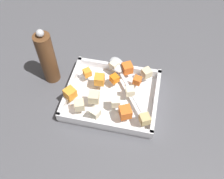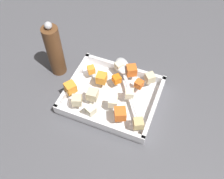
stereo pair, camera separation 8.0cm
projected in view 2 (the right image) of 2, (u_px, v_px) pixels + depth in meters
The scene contains 19 objects.
ground_plane at pixel (115, 99), 0.84m from camera, with size 4.00×4.00×0.00m, color #4C4C51.
baking_dish at pixel (112, 97), 0.83m from camera, with size 0.30×0.25×0.04m.
carrot_chunk_far_left at pixel (120, 114), 0.74m from camera, with size 0.03×0.03×0.03m, color orange.
carrot_chunk_near_left at pixel (91, 70), 0.85m from camera, with size 0.02×0.02×0.02m, color orange.
carrot_chunk_mid_left at pixel (70, 87), 0.80m from camera, with size 0.03×0.03×0.03m, color orange.
carrot_chunk_near_right at pixel (131, 70), 0.84m from camera, with size 0.03×0.03×0.03m, color orange.
carrot_chunk_corner_nw at pixel (102, 78), 0.82m from camera, with size 0.03×0.03×0.03m, color orange.
carrot_chunk_corner_ne at pixel (117, 79), 0.82m from camera, with size 0.02×0.02×0.02m, color orange.
carrot_chunk_heap_side at pixel (139, 84), 0.81m from camera, with size 0.02×0.02×0.02m, color orange.
potato_chunk_front_center at pixel (92, 95), 0.78m from camera, with size 0.03×0.03×0.03m, color beige.
potato_chunk_heap_top at pixel (77, 100), 0.77m from camera, with size 0.03×0.03×0.03m, color beige.
potato_chunk_mid_right at pixel (113, 102), 0.77m from camera, with size 0.03×0.03×0.03m, color beige.
potato_chunk_rim_edge at pixel (138, 123), 0.72m from camera, with size 0.03×0.03×0.03m, color tan.
potato_chunk_near_spoon at pixel (129, 93), 0.79m from camera, with size 0.03×0.03×0.03m, color beige.
potato_chunk_far_right at pixel (91, 110), 0.75m from camera, with size 0.03×0.03×0.03m, color beige.
potato_chunk_center at pixel (150, 78), 0.82m from camera, with size 0.03×0.03×0.03m, color beige.
parsnip_chunk_corner_sw at pixel (119, 66), 0.86m from camera, with size 0.03×0.03×0.03m, color beige.
serving_spoon at pixel (123, 69), 0.85m from camera, with size 0.16×0.22×0.02m.
pepper_mill at pixel (55, 51), 0.84m from camera, with size 0.05×0.05×0.22m.
Camera 2 is at (-0.17, 0.44, 0.70)m, focal length 40.40 mm.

